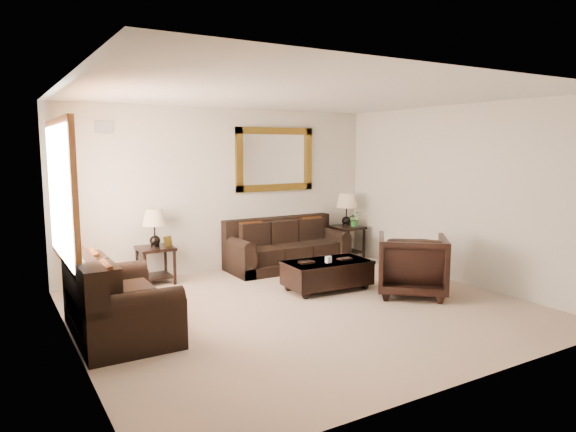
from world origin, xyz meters
TOP-DOWN VIEW (x-y plane):
  - room at (0.00, 0.00)m, footprint 5.51×5.01m
  - window at (-2.70, 0.90)m, footprint 0.07×1.96m
  - mirror at (0.95, 2.47)m, footprint 1.50×0.06m
  - air_vent at (-1.90, 2.48)m, footprint 0.25×0.02m
  - sofa at (0.95, 2.09)m, footprint 2.07×0.89m
  - loveseat at (-2.30, 0.28)m, footprint 0.97×1.63m
  - end_table_left at (-1.29, 2.20)m, footprint 0.52×0.52m
  - end_table_right at (2.31, 2.18)m, footprint 0.55×0.55m
  - coffee_table at (0.76, 0.58)m, footprint 1.28×0.73m
  - armchair at (1.63, -0.23)m, footprint 1.25×1.25m
  - potted_plant at (2.43, 2.08)m, footprint 0.27×0.30m

SIDE VIEW (x-z plane):
  - coffee_table at x=0.76m, z-range 0.00..0.53m
  - sofa at x=0.95m, z-range -0.12..0.73m
  - loveseat at x=-2.30m, z-range -0.12..0.80m
  - armchair at x=1.63m, z-range 0.00..0.94m
  - potted_plant at x=2.43m, z-range 0.60..0.82m
  - end_table_left at x=-1.29m, z-range 0.17..1.32m
  - end_table_right at x=2.31m, z-range 0.19..1.40m
  - room at x=0.00m, z-range 0.00..2.71m
  - window at x=-2.70m, z-range 0.72..2.38m
  - mirror at x=0.95m, z-range 1.30..2.40m
  - air_vent at x=-1.90m, z-range 2.26..2.44m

